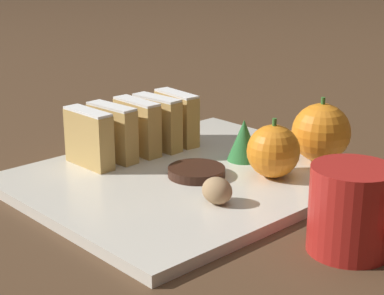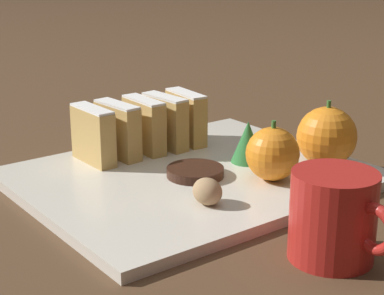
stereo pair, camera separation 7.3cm
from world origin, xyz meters
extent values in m
plane|color=#513823|center=(0.00, 0.00, 0.00)|extent=(6.00, 6.00, 0.00)
cube|color=silver|center=(0.00, 0.00, 0.01)|extent=(0.31, 0.38, 0.01)
cube|color=tan|center=(-0.10, -0.07, 0.04)|extent=(0.07, 0.02, 0.07)
cube|color=white|center=(-0.10, -0.07, 0.08)|extent=(0.07, 0.02, 0.00)
cube|color=tan|center=(-0.10, -0.04, 0.04)|extent=(0.07, 0.03, 0.07)
cube|color=white|center=(-0.10, -0.04, 0.08)|extent=(0.07, 0.03, 0.00)
cube|color=tan|center=(-0.10, 0.00, 0.04)|extent=(0.07, 0.02, 0.07)
cube|color=white|center=(-0.10, 0.00, 0.08)|extent=(0.07, 0.02, 0.00)
cube|color=tan|center=(-0.10, 0.03, 0.04)|extent=(0.07, 0.03, 0.07)
cube|color=white|center=(-0.10, 0.03, 0.08)|extent=(0.07, 0.03, 0.00)
cube|color=tan|center=(-0.10, 0.06, 0.04)|extent=(0.07, 0.03, 0.07)
cube|color=white|center=(-0.10, 0.06, 0.08)|extent=(0.07, 0.03, 0.00)
sphere|color=orange|center=(0.07, 0.06, 0.04)|extent=(0.06, 0.06, 0.06)
cylinder|color=#38702D|center=(0.07, 0.06, 0.08)|extent=(0.01, 0.01, 0.01)
sphere|color=orange|center=(0.08, 0.14, 0.05)|extent=(0.07, 0.07, 0.07)
cylinder|color=#38702D|center=(0.08, 0.14, 0.09)|extent=(0.01, 0.01, 0.01)
ellipsoid|color=tan|center=(0.09, -0.05, 0.03)|extent=(0.03, 0.03, 0.03)
cylinder|color=#381E14|center=(0.01, -0.01, 0.02)|extent=(0.07, 0.07, 0.01)
cone|color=#2D7538|center=(0.01, 0.08, 0.04)|extent=(0.04, 0.04, 0.05)
cylinder|color=red|center=(0.22, -0.02, 0.04)|extent=(0.08, 0.08, 0.08)
torus|color=red|center=(0.27, -0.02, 0.04)|extent=(0.05, 0.01, 0.05)
camera|label=1|loc=(0.51, -0.48, 0.27)|focal=60.00mm
camera|label=2|loc=(0.56, -0.42, 0.27)|focal=60.00mm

